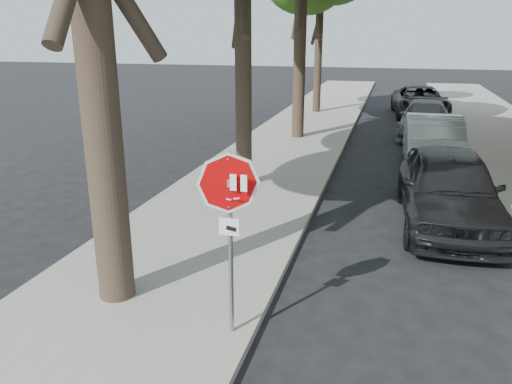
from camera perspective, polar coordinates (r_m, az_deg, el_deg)
ground at (r=7.27m, az=2.76°, el=-17.13°), size 120.00×120.00×0.00m
sidewalk_left at (r=18.68m, az=3.32°, el=5.04°), size 4.00×55.00×0.12m
curb_left at (r=18.37m, az=9.60°, el=4.62°), size 0.12×55.00×0.13m
curb_right at (r=18.50m, az=23.29°, el=3.50°), size 0.12×55.00×0.13m
stop_sign at (r=6.51m, az=-3.06°, el=-2.07°), size 0.76×0.34×2.61m
car_a at (r=11.90m, az=21.15°, el=0.43°), size 2.23×5.11×1.72m
car_b at (r=17.01m, az=19.59°, el=5.36°), size 1.80×4.94×1.62m
car_c at (r=22.17m, az=18.74°, el=7.89°), size 2.44×5.12×1.44m
car_d at (r=27.64m, az=18.21°, el=9.81°), size 3.00×5.70×1.53m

